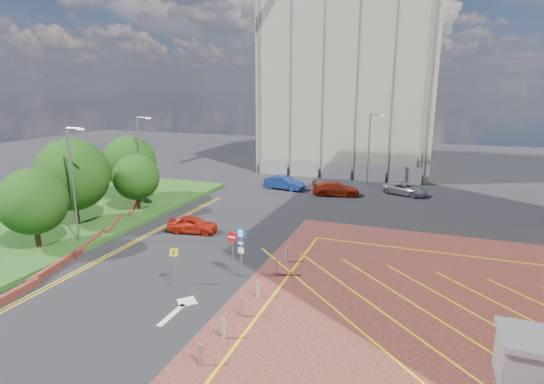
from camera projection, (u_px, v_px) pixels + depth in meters
The scene contains 20 objects.
ground at pixel (226, 283), 24.00m from camera, with size 140.00×140.00×0.00m, color black.
forecourt at pixel (503, 330), 19.33m from camera, with size 26.00×26.00×0.02m, color maroon.
grass_bed at pixel (64, 218), 35.43m from camera, with size 14.00×32.00×0.30m, color #224917.
retaining_wall at pixel (87, 243), 29.70m from camera, with size 6.06×20.33×0.40m.
tree_a at pixel (33, 202), 27.82m from camera, with size 4.40×4.40×5.41m.
tree_b at pixel (72, 175), 32.70m from camera, with size 5.60×5.60×6.74m.
tree_c at pixel (136, 177), 36.85m from camera, with size 4.00×4.00×4.90m.
tree_d at pixel (129, 162), 40.42m from camera, with size 5.00×5.00×6.08m.
lamp_left_near at pixel (73, 180), 28.84m from camera, with size 1.53×0.16×8.00m.
lamp_left_far at pixel (140, 157), 38.63m from camera, with size 1.53×0.16×8.00m.
lamp_back at pixel (370, 147), 47.12m from camera, with size 1.53×0.16×8.00m.
sign_cluster at pixel (238, 246), 24.33m from camera, with size 1.17×0.12×3.20m.
warning_sign at pixel (172, 262), 23.43m from camera, with size 0.65×0.40×2.25m.
bollard_row at pixel (252, 296), 21.60m from camera, with size 0.14×11.14×0.90m.
construction_building at pixel (354, 86), 57.83m from camera, with size 21.20×19.20×22.00m, color #A69F88.
construction_fence at pixel (344, 171), 50.78m from camera, with size 21.60×0.06×2.00m, color gray.
car_red_left at pixel (193, 224), 32.28m from camera, with size 1.53×3.81×1.30m, color red.
car_blue_back at pixel (284, 183), 46.02m from camera, with size 1.55×4.44×1.46m, color navy.
car_red_back at pixel (336, 189), 43.41m from camera, with size 1.96×4.83×1.40m, color #99210D.
car_silver_back at pixel (405, 189), 43.71m from camera, with size 2.06×4.48×1.24m, color #9A9AA0.
Camera 1 is at (10.00, -19.82, 10.79)m, focal length 28.00 mm.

